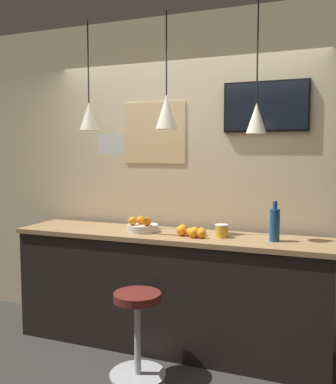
% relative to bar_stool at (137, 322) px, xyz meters
% --- Properties ---
extents(ground_plane, '(14.00, 14.00, 0.00)m').
position_rel_bar_stool_xyz_m(ground_plane, '(0.03, -0.01, -0.41)').
color(ground_plane, '#33302D').
extents(back_wall, '(8.00, 0.06, 2.90)m').
position_rel_bar_stool_xyz_m(back_wall, '(0.03, 0.95, 1.04)').
color(back_wall, beige).
rests_on(back_wall, ground_plane).
extents(service_counter, '(2.70, 0.58, 0.99)m').
position_rel_bar_stool_xyz_m(service_counter, '(0.03, 0.55, 0.08)').
color(service_counter, black).
rests_on(service_counter, ground_plane).
extents(bar_stool, '(0.42, 0.42, 0.64)m').
position_rel_bar_stool_xyz_m(bar_stool, '(0.00, 0.00, 0.00)').
color(bar_stool, '#B7B7BC').
rests_on(bar_stool, ground_plane).
extents(fruit_bowl, '(0.27, 0.27, 0.14)m').
position_rel_bar_stool_xyz_m(fruit_bowl, '(-0.20, 0.53, 0.62)').
color(fruit_bowl, beige).
rests_on(fruit_bowl, service_counter).
extents(orange_pile, '(0.28, 0.22, 0.09)m').
position_rel_bar_stool_xyz_m(orange_pile, '(0.26, 0.49, 0.62)').
color(orange_pile, orange).
rests_on(orange_pile, service_counter).
extents(juice_bottle, '(0.08, 0.08, 0.31)m').
position_rel_bar_stool_xyz_m(juice_bottle, '(0.91, 0.54, 0.71)').
color(juice_bottle, navy).
rests_on(juice_bottle, service_counter).
extents(spread_jar, '(0.11, 0.11, 0.11)m').
position_rel_bar_stool_xyz_m(spread_jar, '(0.50, 0.54, 0.63)').
color(spread_jar, gold).
rests_on(spread_jar, service_counter).
extents(pendant_lamp_left, '(0.17, 0.17, 0.94)m').
position_rel_bar_stool_xyz_m(pendant_lamp_left, '(-0.70, 0.51, 1.58)').
color(pendant_lamp_left, black).
extents(pendant_lamp_middle, '(0.18, 0.18, 0.94)m').
position_rel_bar_stool_xyz_m(pendant_lamp_middle, '(0.03, 0.51, 1.59)').
color(pendant_lamp_middle, black).
extents(pendant_lamp_right, '(0.15, 0.15, 0.99)m').
position_rel_bar_stool_xyz_m(pendant_lamp_right, '(0.76, 0.51, 1.52)').
color(pendant_lamp_right, black).
extents(mounted_tv, '(0.71, 0.04, 0.42)m').
position_rel_bar_stool_xyz_m(mounted_tv, '(0.77, 0.90, 1.64)').
color(mounted_tv, black).
extents(hanging_menu_board, '(0.24, 0.01, 0.17)m').
position_rel_bar_stool_xyz_m(hanging_menu_board, '(-0.39, 0.34, 1.32)').
color(hanging_menu_board, white).
extents(wall_poster, '(0.61, 0.01, 0.57)m').
position_rel_bar_stool_xyz_m(wall_poster, '(-0.25, 0.92, 1.44)').
color(wall_poster, '#DBBC84').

